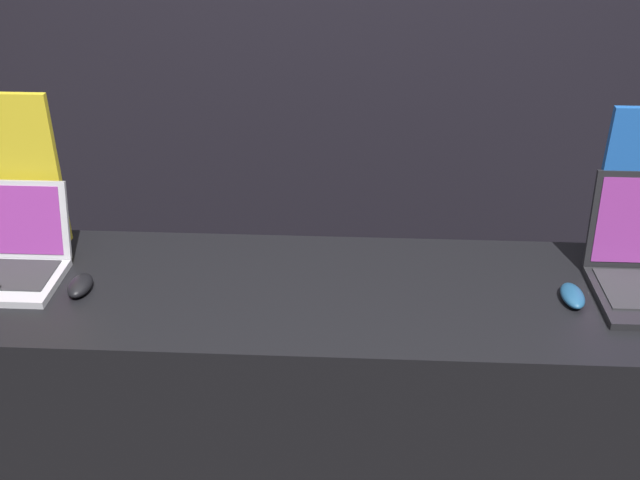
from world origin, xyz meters
The scene contains 5 objects.
wall_back centered at (0.00, 1.49, 1.40)m, with size 8.00×0.05×2.80m.
display_counter centered at (0.00, 0.29, 0.49)m, with size 2.20×0.58×0.99m.
mouse_front centered at (-0.63, 0.25, 1.01)m, with size 0.06×0.11×0.04m.
promo_stand_front centered at (-0.89, 0.48, 1.21)m, with size 0.30×0.07×0.46m.
mouse_back centered at (0.65, 0.27, 1.01)m, with size 0.06×0.11×0.03m.
Camera 1 is at (0.08, -1.38, 2.08)m, focal length 42.00 mm.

